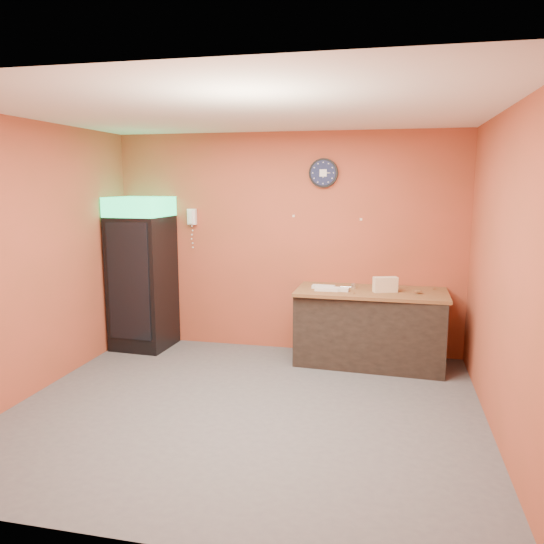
# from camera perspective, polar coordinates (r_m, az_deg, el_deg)

# --- Properties ---
(floor) EXTENTS (4.50, 4.50, 0.00)m
(floor) POSITION_cam_1_polar(r_m,az_deg,el_deg) (5.32, -2.87, -14.54)
(floor) COLOR #47474C
(floor) RESTS_ON ground
(back_wall) EXTENTS (4.50, 0.02, 2.80)m
(back_wall) POSITION_cam_1_polar(r_m,az_deg,el_deg) (6.84, 1.50, 3.13)
(back_wall) COLOR #AE4831
(back_wall) RESTS_ON floor
(left_wall) EXTENTS (0.02, 4.00, 2.80)m
(left_wall) POSITION_cam_1_polar(r_m,az_deg,el_deg) (5.92, -24.49, 1.24)
(left_wall) COLOR #AE4831
(left_wall) RESTS_ON floor
(right_wall) EXTENTS (0.02, 4.00, 2.80)m
(right_wall) POSITION_cam_1_polar(r_m,az_deg,el_deg) (4.83, 23.68, -0.44)
(right_wall) COLOR #AE4831
(right_wall) RESTS_ON floor
(ceiling) EXTENTS (4.50, 4.00, 0.02)m
(ceiling) POSITION_cam_1_polar(r_m,az_deg,el_deg) (4.89, -3.16, 16.96)
(ceiling) COLOR white
(ceiling) RESTS_ON back_wall
(beverage_cooler) EXTENTS (0.73, 0.74, 1.99)m
(beverage_cooler) POSITION_cam_1_polar(r_m,az_deg,el_deg) (7.13, -13.89, -0.37)
(beverage_cooler) COLOR black
(beverage_cooler) RESTS_ON floor
(prep_counter) EXTENTS (1.78, 0.87, 0.87)m
(prep_counter) POSITION_cam_1_polar(r_m,az_deg,el_deg) (6.52, 10.52, -6.01)
(prep_counter) COLOR black
(prep_counter) RESTS_ON floor
(wall_clock) EXTENTS (0.36, 0.06, 0.36)m
(wall_clock) POSITION_cam_1_polar(r_m,az_deg,el_deg) (6.69, 5.55, 10.56)
(wall_clock) COLOR black
(wall_clock) RESTS_ON back_wall
(wall_phone) EXTENTS (0.11, 0.10, 0.21)m
(wall_phone) POSITION_cam_1_polar(r_m,az_deg,el_deg) (7.11, -8.63, 5.89)
(wall_phone) COLOR white
(wall_phone) RESTS_ON back_wall
(butcher_paper) EXTENTS (1.78, 0.87, 0.04)m
(butcher_paper) POSITION_cam_1_polar(r_m,az_deg,el_deg) (6.42, 10.64, -2.10)
(butcher_paper) COLOR brown
(butcher_paper) RESTS_ON prep_counter
(sub_roll_stack) EXTENTS (0.30, 0.18, 0.18)m
(sub_roll_stack) POSITION_cam_1_polar(r_m,az_deg,el_deg) (6.32, 12.09, -1.33)
(sub_roll_stack) COLOR beige
(sub_roll_stack) RESTS_ON butcher_paper
(wrapped_sandwich_left) EXTENTS (0.28, 0.11, 0.04)m
(wrapped_sandwich_left) POSITION_cam_1_polar(r_m,az_deg,el_deg) (6.30, 5.92, -1.84)
(wrapped_sandwich_left) COLOR silver
(wrapped_sandwich_left) RESTS_ON butcher_paper
(wrapped_sandwich_mid) EXTENTS (0.28, 0.13, 0.04)m
(wrapped_sandwich_mid) POSITION_cam_1_polar(r_m,az_deg,el_deg) (6.31, 7.01, -1.84)
(wrapped_sandwich_mid) COLOR silver
(wrapped_sandwich_mid) RESTS_ON butcher_paper
(wrapped_sandwich_right) EXTENTS (0.28, 0.12, 0.04)m
(wrapped_sandwich_right) POSITION_cam_1_polar(r_m,az_deg,el_deg) (6.43, 5.55, -1.60)
(wrapped_sandwich_right) COLOR silver
(wrapped_sandwich_right) RESTS_ON butcher_paper
(kitchen_tool) EXTENTS (0.06, 0.06, 0.06)m
(kitchen_tool) POSITION_cam_1_polar(r_m,az_deg,el_deg) (6.49, 8.78, -1.46)
(kitchen_tool) COLOR silver
(kitchen_tool) RESTS_ON butcher_paper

